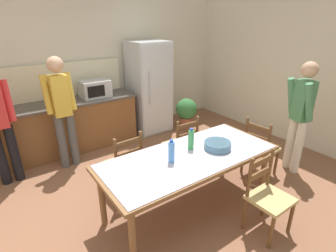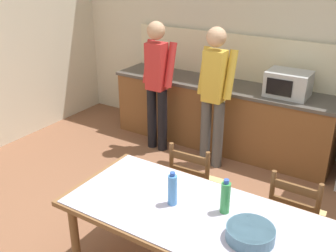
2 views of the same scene
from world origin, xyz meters
The scene contains 18 objects.
ground_plane centered at (0.00, 0.00, 0.00)m, with size 8.32×8.32×0.00m, color brown.
wall_back centered at (0.00, 2.66, 1.45)m, with size 6.52×0.12×2.90m, color beige.
wall_right centered at (3.26, 0.00, 1.45)m, with size 0.12×5.20×2.90m, color beige.
kitchen_counter centered at (-0.67, 2.23, 0.45)m, with size 3.05×0.66×0.90m.
counter_splashback centered at (-0.66, 2.54, 1.20)m, with size 3.01×0.03×0.60m, color beige.
refrigerator centered at (1.32, 2.19, 0.91)m, with size 0.72×0.73×1.82m.
microwave centered at (0.21, 2.21, 1.05)m, with size 0.50×0.39×0.30m.
dining_table centered at (0.37, -0.25, 0.69)m, with size 2.13×0.92×0.76m.
bottle_near_centre centered at (0.10, -0.25, 0.89)m, with size 0.07×0.07×0.27m.
bottle_off_centre centered at (0.47, -0.14, 0.89)m, with size 0.07×0.07×0.27m.
serving_bowl centered at (0.74, -0.32, 0.81)m, with size 0.32×0.32×0.09m.
chair_side_near_right centered at (0.85, -1.00, 0.44)m, with size 0.43×0.41×0.91m.
chair_head_end centered at (1.72, -0.25, 0.44)m, with size 0.44×0.45×0.91m.
chair_side_far_left centered at (-0.11, 0.50, 0.44)m, with size 0.44×0.42×0.91m.
chair_side_far_right centered at (0.84, 0.50, 0.44)m, with size 0.42×0.40×0.91m.
person_at_counter centered at (-0.51, 1.69, 0.97)m, with size 0.43×0.30×1.73m.
person_by_table centered at (2.27, -0.46, 0.95)m, with size 0.36×0.47×1.68m.
potted_plant centered at (1.96, 1.76, 0.39)m, with size 0.44×0.44×0.67m.
Camera 1 is at (-1.37, -2.27, 2.23)m, focal length 28.00 mm.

